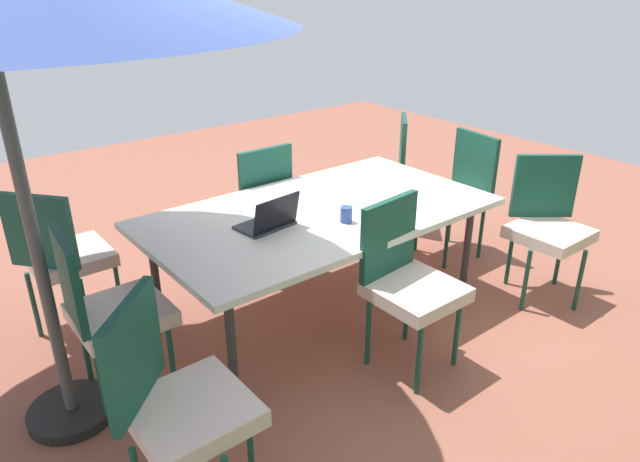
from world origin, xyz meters
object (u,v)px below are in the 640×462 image
at_px(dining_table, 320,216).
at_px(cup, 346,214).
at_px(chair_north, 407,278).
at_px(chair_west, 458,189).
at_px(chair_southwest, 385,165).
at_px(laptop, 269,221).
at_px(chair_south, 256,199).
at_px(chair_southeast, 62,252).
at_px(chair_northeast, 175,398).
at_px(chair_east, 107,307).
at_px(chair_northwest, 548,221).

xyz_separation_m(dining_table, cup, (0.00, 0.25, 0.09)).
distance_m(dining_table, chair_north, 0.75).
distance_m(chair_west, chair_southwest, 0.80).
bearing_deg(laptop, chair_south, -124.34).
relative_size(chair_southeast, cup, 9.98).
relative_size(dining_table, chair_south, 2.23).
height_order(laptop, cup, laptop).
xyz_separation_m(chair_southwest, chair_south, (1.35, 0.00, 0.00)).
height_order(chair_southeast, cup, chair_southeast).
relative_size(chair_northeast, cup, 9.98).
distance_m(chair_east, chair_southeast, 0.79).
distance_m(chair_north, chair_south, 1.55).
bearing_deg(chair_east, chair_southeast, 4.73).
xyz_separation_m(chair_west, chair_southwest, (0.02, -0.80, 0.00)).
height_order(dining_table, chair_northeast, chair_northeast).
height_order(chair_west, chair_south, same).
height_order(chair_west, chair_northeast, same).
height_order(dining_table, chair_southeast, chair_southeast).
distance_m(chair_southeast, chair_north, 2.08).
distance_m(dining_table, chair_northwest, 1.58).
relative_size(chair_southwest, laptop, 2.83).
bearing_deg(chair_northeast, chair_west, -27.51).
height_order(chair_southwest, chair_northeast, same).
bearing_deg(laptop, chair_north, 116.44).
height_order(chair_north, laptop, chair_north).
bearing_deg(chair_northeast, cup, -21.71).
height_order(chair_southwest, chair_east, same).
height_order(chair_east, chair_north, same).
xyz_separation_m(dining_table, chair_northwest, (-1.37, 0.78, -0.14)).
xyz_separation_m(dining_table, chair_southwest, (-1.39, -0.82, -0.14)).
bearing_deg(chair_west, chair_south, -111.92).
xyz_separation_m(chair_southeast, laptop, (-0.96, 0.84, 0.23)).
distance_m(chair_northwest, chair_southeast, 3.17).
bearing_deg(cup, chair_southwest, -142.41).
bearing_deg(cup, chair_northeast, 22.70).
bearing_deg(chair_northwest, chair_northeast, -139.88).
xyz_separation_m(chair_southeast, chair_south, (-1.41, -0.02, 0.00)).
xyz_separation_m(chair_south, laptop, (0.45, 0.86, 0.23)).
xyz_separation_m(chair_north, laptop, (0.45, -0.69, 0.23)).
bearing_deg(chair_east, chair_northeast, -176.70).
bearing_deg(chair_south, cup, 88.00).
xyz_separation_m(chair_northwest, chair_north, (1.33, -0.05, 0.00)).
distance_m(chair_south, laptop, 1.00).
xyz_separation_m(chair_north, chair_northeast, (1.45, 0.11, 0.00)).
distance_m(dining_table, chair_southwest, 1.62).
bearing_deg(chair_north, chair_southwest, 43.37).
bearing_deg(chair_northwest, chair_southwest, 128.18).
bearing_deg(chair_west, chair_east, -81.37).
bearing_deg(cup, laptop, -27.16).
bearing_deg(chair_northwest, chair_west, 126.18).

